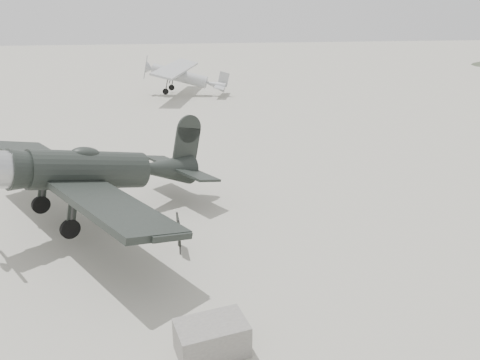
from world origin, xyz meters
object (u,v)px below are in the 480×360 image
at_px(lowwing_monoplane, 99,171).
at_px(equipment_block, 212,338).
at_px(sign_board, 178,230).
at_px(highwing_monoplane, 183,74).

xyz_separation_m(lowwing_monoplane, equipment_block, (3.38, -7.61, -1.59)).
bearing_deg(equipment_block, sign_board, 97.44).
xyz_separation_m(lowwing_monoplane, sign_board, (2.72, -2.63, -1.26)).
relative_size(lowwing_monoplane, sign_board, 8.71).
bearing_deg(lowwing_monoplane, highwing_monoplane, 48.07).
height_order(equipment_block, sign_board, sign_board).
bearing_deg(highwing_monoplane, equipment_block, -75.89).
height_order(lowwing_monoplane, equipment_block, lowwing_monoplane).
bearing_deg(equipment_block, lowwing_monoplane, 113.92).
relative_size(highwing_monoplane, sign_board, 8.37).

